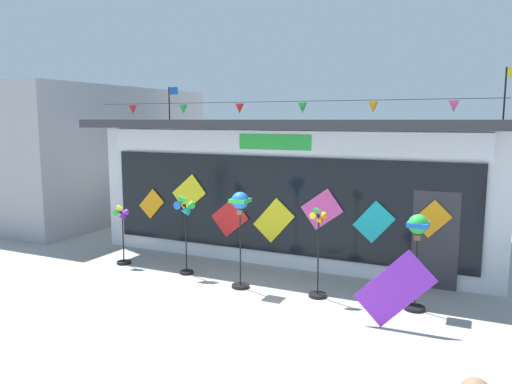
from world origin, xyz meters
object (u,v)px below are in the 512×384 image
Objects in this scene: kite_shop_building at (311,182)px; wind_spinner_left at (185,218)px; wind_spinner_far_left at (122,230)px; wind_spinner_center_left at (240,213)px; display_kite_on_ground at (395,289)px; wind_spinner_center_right at (318,250)px; wind_spinner_right at (418,237)px.

kite_shop_building is 5.74× the size of wind_spinner_left.
wind_spinner_center_left is (3.29, -0.31, 0.73)m from wind_spinner_far_left.
kite_shop_building reaches higher than display_kite_on_ground.
wind_spinner_center_left is at bearing -175.46° from wind_spinner_center_right.
kite_shop_building is 5.74× the size of wind_spinner_center_right.
kite_shop_building reaches higher than wind_spinner_center_left.
display_kite_on_ground is (1.59, -0.81, -0.27)m from wind_spinner_center_right.
wind_spinner_right is at bearing -0.48° from wind_spinner_far_left.
wind_spinner_far_left is 3.39m from wind_spinner_center_left.
wind_spinner_left is at bearing 179.65° from wind_spinner_right.
wind_spinner_center_right reaches higher than wind_spinner_far_left.
display_kite_on_ground is (4.70, -0.97, -0.60)m from wind_spinner_left.
wind_spinner_center_left reaches higher than wind_spinner_far_left.
kite_shop_building reaches higher than wind_spinner_left.
wind_spinner_left is (1.78, -0.03, 0.44)m from wind_spinner_far_left.
wind_spinner_center_right is 1.81m from display_kite_on_ground.
wind_spinner_center_right is (4.89, -0.19, 0.11)m from wind_spinner_far_left.
wind_spinner_center_left is 1.72m from wind_spinner_center_right.
wind_spinner_center_left is (-0.06, -4.14, -0.17)m from kite_shop_building.
kite_shop_building is at bearing 48.81° from wind_spinner_far_left.
wind_spinner_right is 1.45× the size of display_kite_on_ground.
wind_spinner_right is at bearing 4.31° from wind_spinner_center_left.
wind_spinner_center_right is at bearing 4.54° from wind_spinner_center_left.
wind_spinner_right is (1.80, 0.13, 0.42)m from wind_spinner_center_right.
wind_spinner_left is (-1.57, -3.86, -0.46)m from kite_shop_building.
display_kite_on_ground is at bearing -12.09° from wind_spinner_center_left.
wind_spinner_right reaches higher than wind_spinner_far_left.
wind_spinner_center_left is (1.51, -0.29, 0.29)m from wind_spinner_left.
wind_spinner_far_left is 0.81× the size of wind_spinner_right.
display_kite_on_ground is at bearing -57.04° from kite_shop_building.
kite_shop_building reaches higher than wind_spinner_right.
wind_spinner_center_right is (1.60, 0.13, -0.62)m from wind_spinner_center_left.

